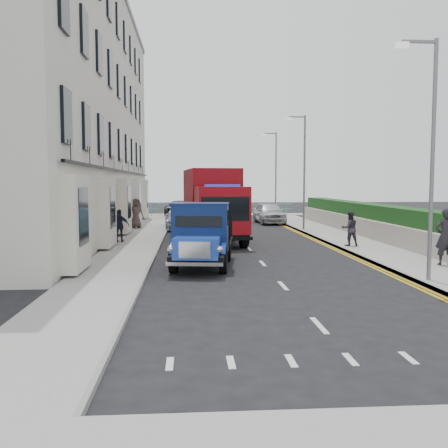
# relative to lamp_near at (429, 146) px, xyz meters

# --- Properties ---
(ground) EXTENTS (120.00, 120.00, 0.00)m
(ground) POSITION_rel_lamp_near_xyz_m (-4.18, 2.00, -4.00)
(ground) COLOR black
(ground) RESTS_ON ground
(pavement_west) EXTENTS (2.40, 38.00, 0.12)m
(pavement_west) POSITION_rel_lamp_near_xyz_m (-9.38, 11.00, -3.94)
(pavement_west) COLOR gray
(pavement_west) RESTS_ON ground
(pavement_east) EXTENTS (2.60, 38.00, 0.12)m
(pavement_east) POSITION_rel_lamp_near_xyz_m (1.12, 11.00, -3.94)
(pavement_east) COLOR gray
(pavement_east) RESTS_ON ground
(promenade) EXTENTS (30.00, 2.50, 0.12)m
(promenade) POSITION_rel_lamp_near_xyz_m (-4.18, 31.00, -3.94)
(promenade) COLOR gray
(promenade) RESTS_ON ground
(sea_plane) EXTENTS (120.00, 120.00, 0.00)m
(sea_plane) POSITION_rel_lamp_near_xyz_m (-4.18, 62.00, -4.00)
(sea_plane) COLOR slate
(sea_plane) RESTS_ON ground
(terrace_west) EXTENTS (6.31, 30.20, 14.25)m
(terrace_west) POSITION_rel_lamp_near_xyz_m (-13.65, 15.00, 3.17)
(terrace_west) COLOR beige
(terrace_west) RESTS_ON ground
(garden_east) EXTENTS (1.45, 28.00, 1.75)m
(garden_east) POSITION_rel_lamp_near_xyz_m (3.03, 11.00, -3.10)
(garden_east) COLOR #B2AD9E
(garden_east) RESTS_ON ground
(seafront_railing) EXTENTS (13.00, 0.08, 1.11)m
(seafront_railing) POSITION_rel_lamp_near_xyz_m (-4.18, 30.20, -3.42)
(seafront_railing) COLOR #59B2A5
(seafront_railing) RESTS_ON ground
(lamp_near) EXTENTS (1.23, 0.18, 7.00)m
(lamp_near) POSITION_rel_lamp_near_xyz_m (0.00, 0.00, 0.00)
(lamp_near) COLOR slate
(lamp_near) RESTS_ON ground
(lamp_mid) EXTENTS (1.23, 0.18, 7.00)m
(lamp_mid) POSITION_rel_lamp_near_xyz_m (0.00, 16.00, 0.00)
(lamp_mid) COLOR slate
(lamp_mid) RESTS_ON ground
(lamp_far) EXTENTS (1.23, 0.18, 7.00)m
(lamp_far) POSITION_rel_lamp_near_xyz_m (0.00, 26.00, 0.00)
(lamp_far) COLOR slate
(lamp_far) RESTS_ON ground
(bedford_lorry) EXTENTS (2.42, 4.91, 2.24)m
(bedford_lorry) POSITION_rel_lamp_near_xyz_m (-6.46, 2.96, -2.97)
(bedford_lorry) COLOR black
(bedford_lorry) RESTS_ON ground
(red_lorry) EXTENTS (3.03, 7.15, 3.64)m
(red_lorry) POSITION_rel_lamp_near_xyz_m (-5.66, 11.16, -2.06)
(red_lorry) COLOR black
(red_lorry) RESTS_ON ground
(parked_car_front) EXTENTS (2.06, 4.19, 1.38)m
(parked_car_front) POSITION_rel_lamp_near_xyz_m (-6.78, 9.00, -3.31)
(parked_car_front) COLOR black
(parked_car_front) RESTS_ON ground
(parked_car_mid) EXTENTS (1.92, 4.70, 1.51)m
(parked_car_mid) POSITION_rel_lamp_near_xyz_m (-7.03, 14.00, -3.24)
(parked_car_mid) COLOR #5FABCC
(parked_car_mid) RESTS_ON ground
(parked_car_rear) EXTENTS (2.20, 4.89, 1.39)m
(parked_car_rear) POSITION_rel_lamp_near_xyz_m (-7.42, 17.91, -3.30)
(parked_car_rear) COLOR #A5A7AA
(parked_car_rear) RESTS_ON ground
(seafront_car_left) EXTENTS (2.96, 5.49, 1.46)m
(seafront_car_left) POSITION_rel_lamp_near_xyz_m (-7.68, 28.49, -3.27)
(seafront_car_left) COLOR black
(seafront_car_left) RESTS_ON ground
(seafront_car_right) EXTENTS (2.08, 4.63, 1.55)m
(seafront_car_right) POSITION_rel_lamp_near_xyz_m (-1.05, 22.00, -3.22)
(seafront_car_right) COLOR #BAB9BF
(seafront_car_right) RESTS_ON ground
(pedestrian_east_near) EXTENTS (0.72, 0.48, 1.97)m
(pedestrian_east_near) POSITION_rel_lamp_near_xyz_m (1.92, 2.51, -2.89)
(pedestrian_east_near) COLOR black
(pedestrian_east_near) RESTS_ON pavement_east
(pedestrian_east_far) EXTENTS (0.77, 0.61, 1.57)m
(pedestrian_east_far) POSITION_rel_lamp_near_xyz_m (0.36, 7.94, -3.09)
(pedestrian_east_far) COLOR #2F2C35
(pedestrian_east_far) RESTS_ON pavement_east
(pedestrian_west_near) EXTENTS (0.93, 0.39, 1.58)m
(pedestrian_west_near) POSITION_rel_lamp_near_xyz_m (-10.18, 10.04, -3.09)
(pedestrian_west_near) COLOR black
(pedestrian_west_near) RESTS_ON pavement_west
(pedestrian_west_far) EXTENTS (1.09, 0.97, 1.87)m
(pedestrian_west_far) POSITION_rel_lamp_near_xyz_m (-10.18, 17.54, -2.94)
(pedestrian_west_far) COLOR #41312F
(pedestrian_west_far) RESTS_ON pavement_west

